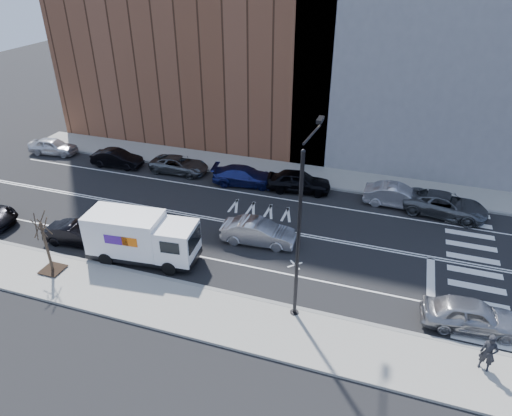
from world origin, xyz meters
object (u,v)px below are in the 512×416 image
Objects in this scene: fedex_van at (141,237)px; far_parked_a at (53,146)px; pedestrian at (488,353)px; driving_sedan at (258,232)px; near_parked_front at (472,315)px; far_parked_b at (117,158)px.

fedex_van reaches higher than far_parked_a.
far_parked_a is at bearing 174.74° from pedestrian.
pedestrian reaches higher than far_parked_a.
near_parked_front is (12.13, -3.80, 0.03)m from driving_sedan.
far_parked_a is at bearing 138.61° from fedex_van.
driving_sedan reaches higher than far_parked_a.
fedex_van reaches higher than far_parked_b.
far_parked_a is at bearing 66.07° from near_parked_front.
driving_sedan is at bearing -118.47° from far_parked_b.
pedestrian is at bearing -176.02° from near_parked_front.
far_parked_a is at bearing 66.38° from driving_sedan.
far_parked_b is 29.28m from near_parked_front.
fedex_van is at bearing -143.41° from far_parked_b.
far_parked_a reaches higher than far_parked_b.
near_parked_front is (18.04, 0.06, -0.77)m from fedex_van.
far_parked_b is at bearing -101.37° from far_parked_a.
near_parked_front is at bearing -5.39° from fedex_van.
fedex_van is 7.11m from driving_sedan.
far_parked_b is 16.65m from driving_sedan.
driving_sedan is at bearing 27.54° from fedex_van.
pedestrian is (18.47, -2.59, -0.48)m from fedex_van.
pedestrian reaches higher than far_parked_b.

